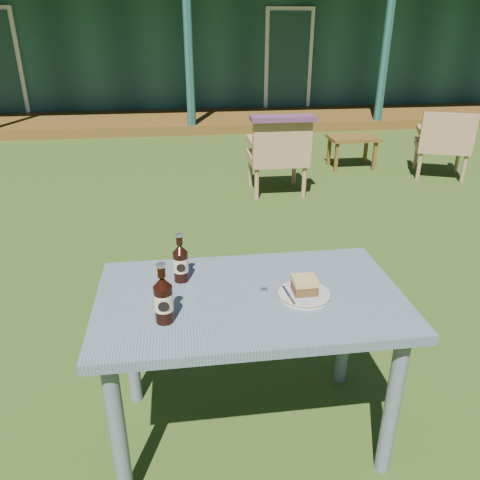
{
  "coord_description": "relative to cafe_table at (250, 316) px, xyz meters",
  "views": [
    {
      "loc": [
        -0.25,
        -3.16,
        1.68
      ],
      "look_at": [
        0.0,
        -1.3,
        0.82
      ],
      "focal_mm": 35.0,
      "sensor_mm": 36.0,
      "label": 1
    }
  ],
  "objects": [
    {
      "name": "ground",
      "position": [
        0.0,
        1.6,
        -0.62
      ],
      "size": [
        80.0,
        80.0,
        0.0
      ],
      "primitive_type": "plane",
      "color": "#334916"
    },
    {
      "name": "pavilion",
      "position": [
        -0.0,
        10.99,
        0.99
      ],
      "size": [
        15.8,
        8.3,
        3.45
      ],
      "color": "#1A443B",
      "rests_on": "ground"
    },
    {
      "name": "cafe_table",
      "position": [
        0.0,
        0.0,
        0.0
      ],
      "size": [
        1.2,
        0.7,
        0.72
      ],
      "color": "#536169",
      "rests_on": "ground"
    },
    {
      "name": "plate",
      "position": [
        0.21,
        -0.04,
        0.11
      ],
      "size": [
        0.2,
        0.2,
        0.01
      ],
      "color": "silver",
      "rests_on": "cafe_table"
    },
    {
      "name": "cake_slice",
      "position": [
        0.21,
        -0.03,
        0.15
      ],
      "size": [
        0.09,
        0.09,
        0.06
      ],
      "color": "#4E3518",
      "rests_on": "plate"
    },
    {
      "name": "fork",
      "position": [
        0.14,
        -0.05,
        0.12
      ],
      "size": [
        0.03,
        0.14,
        0.0
      ],
      "primitive_type": "cube",
      "rotation": [
        0.0,
        0.0,
        0.1
      ],
      "color": "silver",
      "rests_on": "plate"
    },
    {
      "name": "cola_bottle_near",
      "position": [
        -0.26,
        0.15,
        0.19
      ],
      "size": [
        0.06,
        0.06,
        0.21
      ],
      "color": "black",
      "rests_on": "cafe_table"
    },
    {
      "name": "cola_bottle_far",
      "position": [
        -0.33,
        -0.13,
        0.19
      ],
      "size": [
        0.07,
        0.07,
        0.23
      ],
      "color": "black",
      "rests_on": "cafe_table"
    },
    {
      "name": "bottle_cap",
      "position": [
        0.06,
        0.02,
        0.11
      ],
      "size": [
        0.03,
        0.03,
        0.01
      ],
      "primitive_type": "cylinder",
      "color": "silver",
      "rests_on": "cafe_table"
    },
    {
      "name": "armchair_left",
      "position": [
        0.8,
        3.23,
        -0.16
      ],
      "size": [
        0.61,
        0.57,
        0.81
      ],
      "color": "#9D744E",
      "rests_on": "ground"
    },
    {
      "name": "armchair_right",
      "position": [
        2.86,
        3.56,
        -0.18
      ],
      "size": [
        0.75,
        0.73,
        0.79
      ],
      "color": "#9D744E",
      "rests_on": "ground"
    },
    {
      "name": "floral_throw",
      "position": [
        0.8,
        3.07,
        0.22
      ],
      "size": [
        0.66,
        0.21,
        0.05
      ],
      "primitive_type": "cube",
      "rotation": [
        0.0,
        0.0,
        3.13
      ],
      "color": "#532A48",
      "rests_on": "armchair_left"
    },
    {
      "name": "side_table",
      "position": [
        1.95,
        4.12,
        -0.28
      ],
      "size": [
        0.6,
        0.4,
        0.4
      ],
      "color": "brown",
      "rests_on": "ground"
    }
  ]
}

